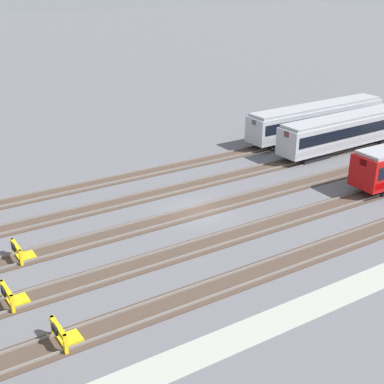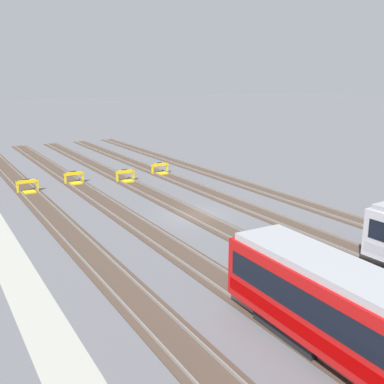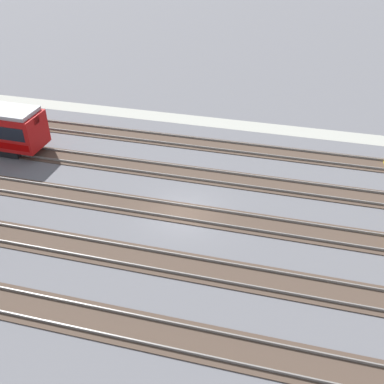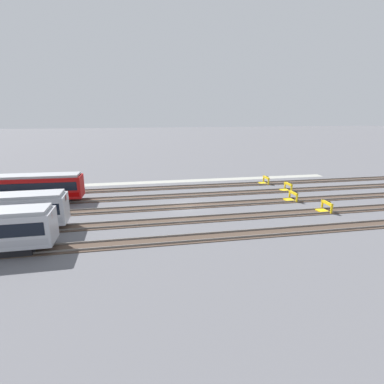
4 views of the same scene
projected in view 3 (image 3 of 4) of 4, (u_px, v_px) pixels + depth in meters
name	position (u px, v px, depth m)	size (l,w,h in m)	color
ground_plane	(184.00, 213.00, 29.56)	(400.00, 400.00, 0.00)	#5B5B60
service_walkway	(224.00, 123.00, 40.72)	(54.00, 2.00, 0.01)	#9E9E93
rail_track_nearest	(214.00, 145.00, 37.23)	(90.00, 2.23, 0.21)	#47382D
rail_track_near_inner	(201.00, 175.00, 33.38)	(90.00, 2.24, 0.21)	#47382D
rail_track_middle	(184.00, 213.00, 29.53)	(90.00, 2.24, 0.21)	#47382D
rail_track_far_inner	(162.00, 262.00, 25.68)	(90.00, 2.23, 0.21)	#47382D
rail_track_farthest	(133.00, 328.00, 21.83)	(90.00, 2.23, 0.21)	#47382D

